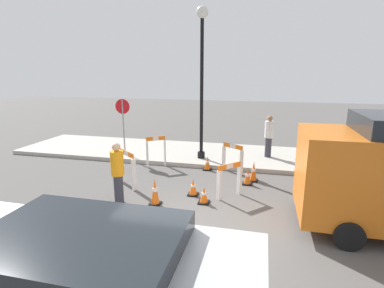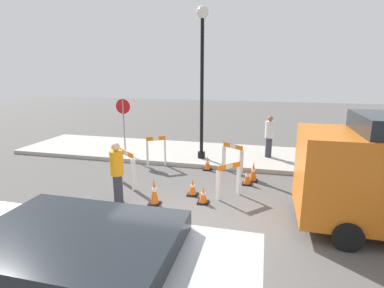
% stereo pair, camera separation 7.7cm
% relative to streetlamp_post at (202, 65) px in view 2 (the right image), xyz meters
% --- Properties ---
extents(ground_plane, '(60.00, 60.00, 0.00)m').
position_rel_streetlamp_post_xyz_m(ground_plane, '(0.85, -5.35, -3.72)').
color(ground_plane, '#565451').
extents(sidewalk_slab, '(18.00, 3.44, 0.15)m').
position_rel_streetlamp_post_xyz_m(sidewalk_slab, '(0.85, 0.87, -3.64)').
color(sidewalk_slab, '#ADA89E').
rests_on(sidewalk_slab, ground_plane).
extents(streetlamp_post, '(0.44, 0.44, 5.59)m').
position_rel_streetlamp_post_xyz_m(streetlamp_post, '(0.00, 0.00, 0.00)').
color(streetlamp_post, black).
rests_on(streetlamp_post, sidewalk_slab).
extents(stop_sign, '(0.60, 0.06, 2.26)m').
position_rel_streetlamp_post_xyz_m(stop_sign, '(-3.22, -0.12, -2.06)').
color(stop_sign, gray).
rests_on(stop_sign, sidewalk_slab).
extents(barricade_0, '(0.65, 0.68, 0.99)m').
position_rel_streetlamp_post_xyz_m(barricade_0, '(1.47, -3.15, -3.19)').
color(barricade_0, white).
rests_on(barricade_0, ground_plane).
extents(barricade_1, '(0.78, 0.57, 1.03)m').
position_rel_streetlamp_post_xyz_m(barricade_1, '(1.33, -1.00, -3.16)').
color(barricade_1, white).
rests_on(barricade_1, ground_plane).
extents(barricade_2, '(0.68, 0.50, 1.15)m').
position_rel_streetlamp_post_xyz_m(barricade_2, '(-1.51, -1.00, -3.12)').
color(barricade_2, white).
rests_on(barricade_2, ground_plane).
extents(barricade_3, '(0.78, 0.65, 1.14)m').
position_rel_streetlamp_post_xyz_m(barricade_3, '(-1.68, -3.10, -3.10)').
color(barricade_3, white).
rests_on(barricade_3, ground_plane).
extents(traffic_cone_0, '(0.30, 0.30, 0.51)m').
position_rel_streetlamp_post_xyz_m(traffic_cone_0, '(0.43, -0.95, -3.48)').
color(traffic_cone_0, black).
rests_on(traffic_cone_0, ground_plane).
extents(traffic_cone_1, '(0.30, 0.30, 0.66)m').
position_rel_streetlamp_post_xyz_m(traffic_cone_1, '(2.10, -1.72, -3.40)').
color(traffic_cone_1, black).
rests_on(traffic_cone_1, ground_plane).
extents(traffic_cone_2, '(0.30, 0.30, 0.73)m').
position_rel_streetlamp_post_xyz_m(traffic_cone_2, '(-0.41, -4.12, -3.36)').
color(traffic_cone_2, black).
rests_on(traffic_cone_2, ground_plane).
extents(traffic_cone_3, '(0.30, 0.30, 0.49)m').
position_rel_streetlamp_post_xyz_m(traffic_cone_3, '(0.45, -3.28, -3.49)').
color(traffic_cone_3, black).
rests_on(traffic_cone_3, ground_plane).
extents(traffic_cone_4, '(0.30, 0.30, 0.53)m').
position_rel_streetlamp_post_xyz_m(traffic_cone_4, '(1.93, -2.06, -3.47)').
color(traffic_cone_4, black).
rests_on(traffic_cone_4, ground_plane).
extents(traffic_cone_5, '(0.30, 0.30, 0.47)m').
position_rel_streetlamp_post_xyz_m(traffic_cone_5, '(0.85, -3.73, -3.50)').
color(traffic_cone_5, black).
rests_on(traffic_cone_5, ground_plane).
extents(person_worker, '(0.47, 0.47, 1.68)m').
position_rel_streetlamp_post_xyz_m(person_worker, '(-1.40, -4.25, -2.81)').
color(person_worker, '#33333D').
rests_on(person_worker, ground_plane).
extents(person_pedestrian, '(0.48, 0.48, 1.66)m').
position_rel_streetlamp_post_xyz_m(person_pedestrian, '(2.56, 0.78, -2.68)').
color(person_pedestrian, '#33333D').
rests_on(person_pedestrian, sidewalk_slab).
extents(parked_car_1, '(4.34, 2.02, 1.67)m').
position_rel_streetlamp_post_xyz_m(parked_car_1, '(0.28, -8.37, -2.77)').
color(parked_car_1, '#B7BABF').
rests_on(parked_car_1, ground_plane).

